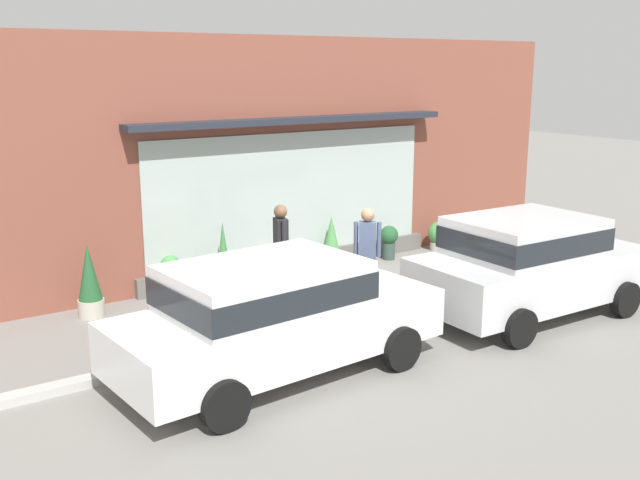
{
  "coord_description": "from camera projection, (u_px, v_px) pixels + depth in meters",
  "views": [
    {
      "loc": [
        -7.67,
        -9.3,
        4.1
      ],
      "look_at": [
        -0.56,
        1.2,
        1.07
      ],
      "focal_mm": 41.14,
      "sensor_mm": 36.0,
      "label": 1
    }
  ],
  "objects": [
    {
      "name": "ground_plane",
      "position": [
        386.0,
        309.0,
        12.63
      ],
      "size": [
        60.0,
        60.0,
        0.0
      ],
      "primitive_type": "plane",
      "color": "gray"
    },
    {
      "name": "potted_plant_by_entrance",
      "position": [
        331.0,
        243.0,
        15.12
      ],
      "size": [
        0.38,
        0.38,
        1.1
      ],
      "color": "#33473D",
      "rests_on": "ground_plane"
    },
    {
      "name": "parked_car_silver",
      "position": [
        528.0,
        261.0,
        12.12
      ],
      "size": [
        4.12,
        2.16,
        1.69
      ],
      "rotation": [
        0.0,
        0.0,
        -0.02
      ],
      "color": "silver",
      "rests_on": "ground_plane"
    },
    {
      "name": "fire_hydrant",
      "position": [
        262.0,
        288.0,
        12.24
      ],
      "size": [
        0.41,
        0.38,
        0.96
      ],
      "color": "gold",
      "rests_on": "ground_plane"
    },
    {
      "name": "pedestrian_passerby",
      "position": [
        367.0,
        249.0,
        12.61
      ],
      "size": [
        0.39,
        0.34,
        1.73
      ],
      "rotation": [
        0.0,
        0.0,
        2.49
      ],
      "color": "#333847",
      "rests_on": "ground_plane"
    },
    {
      "name": "potted_plant_low_front",
      "position": [
        439.0,
        235.0,
        16.6
      ],
      "size": [
        0.5,
        0.5,
        0.66
      ],
      "color": "#B7B2A3",
      "rests_on": "ground_plane"
    },
    {
      "name": "potted_plant_window_left",
      "position": [
        287.0,
        255.0,
        14.74
      ],
      "size": [
        0.32,
        0.32,
        0.8
      ],
      "color": "#B7B2A3",
      "rests_on": "ground_plane"
    },
    {
      "name": "curb_strip",
      "position": [
        393.0,
        309.0,
        12.45
      ],
      "size": [
        14.0,
        0.24,
        0.12
      ],
      "primitive_type": "cube",
      "color": "#B2B2AD",
      "rests_on": "ground_plane"
    },
    {
      "name": "potted_plant_near_hydrant",
      "position": [
        171.0,
        272.0,
        13.4
      ],
      "size": [
        0.36,
        0.36,
        0.72
      ],
      "color": "#33473D",
      "rests_on": "ground_plane"
    },
    {
      "name": "potted_plant_window_center",
      "position": [
        90.0,
        282.0,
        12.14
      ],
      "size": [
        0.44,
        0.44,
        1.25
      ],
      "color": "#B7B2A3",
      "rests_on": "ground_plane"
    },
    {
      "name": "parked_car_white",
      "position": [
        273.0,
        312.0,
        9.73
      ],
      "size": [
        4.64,
        2.27,
        1.6
      ],
      "rotation": [
        0.0,
        0.0,
        0.07
      ],
      "color": "white",
      "rests_on": "ground_plane"
    },
    {
      "name": "potted_plant_doorstep",
      "position": [
        389.0,
        240.0,
        15.8
      ],
      "size": [
        0.4,
        0.4,
        0.74
      ],
      "color": "#33473D",
      "rests_on": "ground_plane"
    },
    {
      "name": "storefront",
      "position": [
        288.0,
        158.0,
        14.66
      ],
      "size": [
        14.0,
        0.81,
        4.66
      ],
      "color": "brown",
      "rests_on": "ground_plane"
    },
    {
      "name": "pedestrian_with_handbag",
      "position": [
        281.0,
        246.0,
        12.79
      ],
      "size": [
        0.3,
        0.63,
        1.75
      ],
      "rotation": [
        0.0,
        0.0,
        4.46
      ],
      "color": "#8E333D",
      "rests_on": "ground_plane"
    },
    {
      "name": "potted_plant_corner_tall",
      "position": [
        223.0,
        257.0,
        13.56
      ],
      "size": [
        0.3,
        0.3,
        1.32
      ],
      "color": "#4C4C51",
      "rests_on": "ground_plane"
    }
  ]
}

